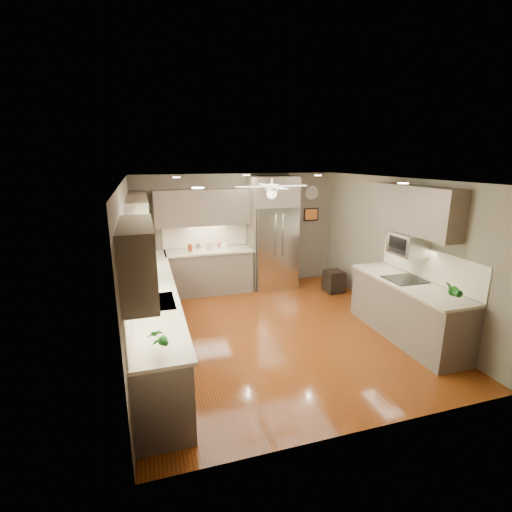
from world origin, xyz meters
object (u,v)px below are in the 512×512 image
refrigerator (273,235)px  canister_d (220,246)px  potted_plant_right (453,290)px  paper_towel (152,300)px  microwave (408,244)px  canister_c (209,246)px  stool (334,281)px  bowl (225,248)px  potted_plant_left (157,338)px  canister_a (190,248)px  canister_b (198,247)px  soap_bottle (143,281)px

refrigerator → canister_d: bearing=175.5°
potted_plant_right → paper_towel: (-3.88, 0.89, -0.02)m
canister_d → microwave: 3.78m
canister_d → refrigerator: refrigerator is taller
canister_c → canister_d: bearing=13.6°
stool → bowl: bearing=160.9°
paper_towel → potted_plant_left: bearing=-89.3°
canister_c → stool: size_ratio=0.38×
potted_plant_left → paper_towel: (-0.01, 1.12, -0.02)m
canister_a → stool: bearing=-14.5°
canister_c → refrigerator: size_ratio=0.07×
bowl → refrigerator: refrigerator is taller
canister_c → canister_d: size_ratio=1.38×
microwave → canister_d: bearing=131.7°
canister_d → stool: size_ratio=0.28×
canister_a → potted_plant_right: 4.89m
canister_b → canister_d: size_ratio=1.16×
soap_bottle → canister_a: bearing=64.9°
canister_d → microwave: bearing=-48.3°
canister_b → bowl: canister_b is taller
canister_c → potted_plant_left: (-1.24, -4.08, 0.07)m
bowl → refrigerator: (1.09, -0.03, 0.22)m
potted_plant_left → refrigerator: 4.85m
canister_a → microwave: bearing=-41.0°
canister_a → paper_towel: 3.08m
soap_bottle → potted_plant_right: (3.99, -1.79, 0.06)m
canister_a → canister_d: (0.65, 0.07, -0.02)m
stool → paper_towel: paper_towel is taller
canister_a → potted_plant_right: potted_plant_right is taller
potted_plant_right → stool: potted_plant_right is taller
potted_plant_right → microwave: size_ratio=0.59×
soap_bottle → microwave: size_ratio=0.38×
refrigerator → paper_towel: 3.97m
potted_plant_right → refrigerator: (-1.20, 3.82, 0.09)m
canister_b → canister_d: 0.48m
canister_b → stool: size_ratio=0.32×
microwave → stool: size_ratio=1.20×
microwave → stool: bearing=95.3°
canister_b → stool: (2.78, -0.81, -0.77)m
canister_b → canister_d: (0.48, 0.02, -0.01)m
refrigerator → microwave: size_ratio=4.45×
canister_a → canister_b: 0.18m
bowl → stool: (2.23, -0.77, -0.73)m
canister_d → potted_plant_left: (-1.49, -4.14, 0.10)m
soap_bottle → canister_c: bearing=56.5°
canister_b → microwave: microwave is taller
canister_a → soap_bottle: 2.27m
potted_plant_left → potted_plant_right: potted_plant_right is taller
potted_plant_right → refrigerator: size_ratio=0.13×
bowl → canister_a: bearing=-179.4°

